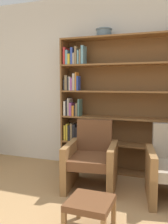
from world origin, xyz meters
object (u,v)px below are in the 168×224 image
object	(u,v)px
bowl_sage	(104,32)
bookshelf	(126,108)
armchair_leather	(92,159)
footstool	(90,205)

from	to	relation	value
bowl_sage	bookshelf	bearing A→B (deg)	3.88
armchair_leather	bookshelf	bearing A→B (deg)	-122.50
footstool	armchair_leather	bearing A→B (deg)	107.70
footstool	bowl_sage	bearing A→B (deg)	102.02
bookshelf	footstool	distance (m)	1.83
bookshelf	footstool	world-z (taller)	bookshelf
bookshelf	armchair_leather	world-z (taller)	bookshelf
armchair_leather	footstool	bearing A→B (deg)	99.42
bowl_sage	footstool	size ratio (longest dim) A/B	0.62
bookshelf	bowl_sage	bearing A→B (deg)	-176.12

